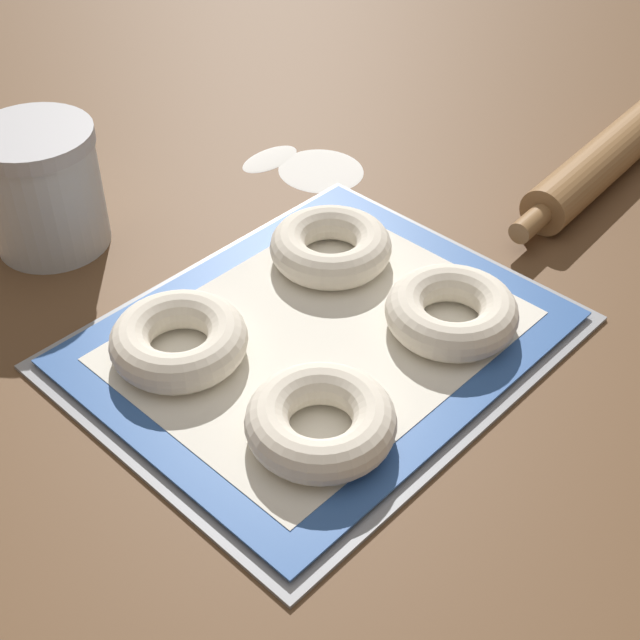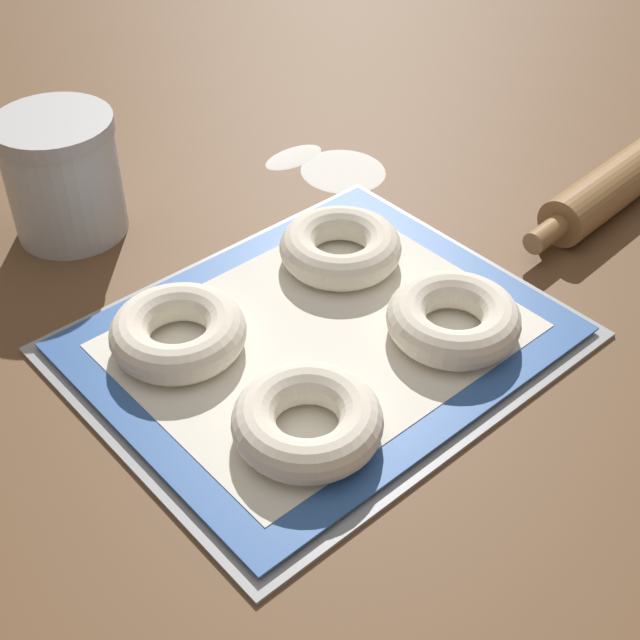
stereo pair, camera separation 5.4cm
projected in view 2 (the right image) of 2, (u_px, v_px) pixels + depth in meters
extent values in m
plane|color=brown|center=(327.00, 357.00, 0.84)|extent=(2.80, 2.80, 0.00)
cube|color=#93969B|center=(320.00, 341.00, 0.85)|extent=(0.44, 0.36, 0.01)
cube|color=#2D569E|center=(320.00, 337.00, 0.85)|extent=(0.42, 0.34, 0.00)
cube|color=silver|center=(320.00, 336.00, 0.85)|extent=(0.36, 0.28, 0.00)
torus|color=silver|center=(307.00, 421.00, 0.74)|extent=(0.13, 0.13, 0.04)
torus|color=silver|center=(453.00, 319.00, 0.84)|extent=(0.13, 0.13, 0.04)
torus|color=silver|center=(178.00, 332.00, 0.82)|extent=(0.13, 0.13, 0.04)
torus|color=silver|center=(340.00, 247.00, 0.92)|extent=(0.13, 0.13, 0.04)
cylinder|color=silver|center=(65.00, 183.00, 0.96)|extent=(0.12, 0.12, 0.12)
cylinder|color=#B2B2B7|center=(52.00, 126.00, 0.92)|extent=(0.13, 0.13, 0.02)
cylinder|color=olive|center=(637.00, 169.00, 1.05)|extent=(0.33, 0.08, 0.06)
cylinder|color=olive|center=(546.00, 234.00, 0.94)|extent=(0.05, 0.03, 0.02)
ellipsoid|color=white|center=(343.00, 170.00, 1.10)|extent=(0.10, 0.11, 0.00)
ellipsoid|color=white|center=(294.00, 156.00, 1.12)|extent=(0.08, 0.04, 0.00)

